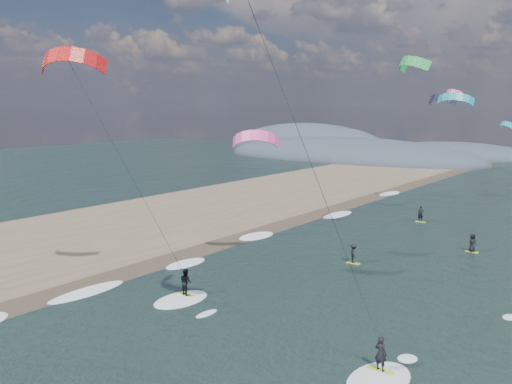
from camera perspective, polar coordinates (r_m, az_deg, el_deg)
The scene contains 9 objects.
ground at distance 29.41m, azimuth -12.96°, elevation -16.80°, with size 260.00×260.00×0.00m, color black.
sand_strip at distance 53.47m, azimuth -21.72°, elevation -5.42°, with size 26.00×240.00×0.00m, color brown.
wet_sand_strip at distance 44.02m, azimuth -13.32°, elevation -8.03°, with size 3.00×240.00×0.00m, color #382D23.
coastal_hills at distance 141.45m, azimuth 8.79°, elevation 3.66°, with size 80.00×41.00×15.00m.
kitesurfer_near_a at distance 23.48m, azimuth 1.16°, elevation 13.20°, with size 7.81×8.71×18.82m.
kitesurfer_near_b at distance 35.51m, azimuth -14.96°, elevation 5.69°, with size 7.18×9.00×16.31m.
far_kitesurfers at distance 51.93m, azimuth 14.96°, elevation -4.58°, with size 9.19×19.49×1.75m.
bg_kite_field at distance 73.71m, azimuth 20.69°, elevation 7.82°, with size 15.15×78.67×8.53m.
shoreline_surf at distance 46.27m, azimuth -7.83°, elevation -7.05°, with size 2.40×79.40×0.11m.
Camera 1 is at (20.38, -17.02, 12.64)m, focal length 40.00 mm.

